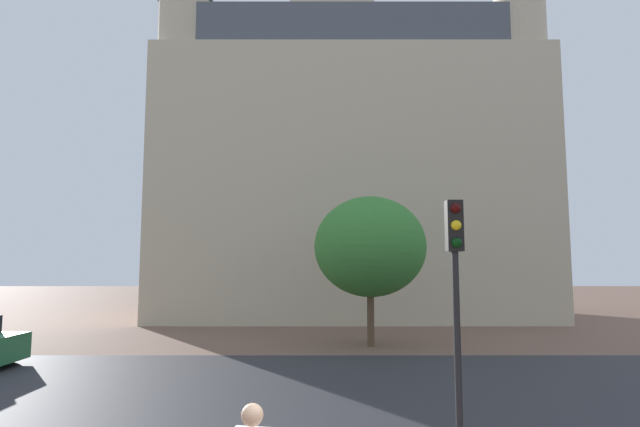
% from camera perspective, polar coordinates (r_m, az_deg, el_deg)
% --- Properties ---
extents(ground_plane, '(120.00, 120.00, 0.00)m').
position_cam_1_polar(ground_plane, '(15.24, 1.20, -17.57)').
color(ground_plane, brown).
extents(street_asphalt_strip, '(120.00, 7.99, 0.00)m').
position_cam_1_polar(street_asphalt_strip, '(14.00, 1.34, -18.62)').
color(street_asphalt_strip, '#2D2D33').
rests_on(street_asphalt_strip, ground_plane).
extents(landmark_building, '(22.37, 11.70, 31.52)m').
position_cam_1_polar(landmark_building, '(32.13, 2.82, 6.02)').
color(landmark_building, beige).
rests_on(landmark_building, ground_plane).
extents(traffic_light_pole, '(0.28, 0.34, 4.23)m').
position_cam_1_polar(traffic_light_pole, '(9.11, 14.94, -6.40)').
color(traffic_light_pole, black).
rests_on(traffic_light_pole, ground_plane).
extents(tree_curb_far, '(4.34, 4.34, 5.77)m').
position_cam_1_polar(tree_curb_far, '(19.70, 5.49, -3.76)').
color(tree_curb_far, brown).
rests_on(tree_curb_far, ground_plane).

